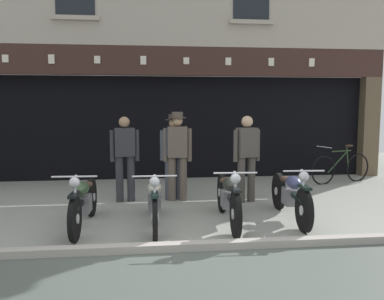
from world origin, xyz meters
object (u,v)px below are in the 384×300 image
(motorcycle_center_left, at_px, (155,200))
(shopkeeper_center, at_px, (174,152))
(motorcycle_center_right, at_px, (291,194))
(advert_board_near, at_px, (249,117))
(assistant_far_right, at_px, (177,151))
(leaning_bicycle, at_px, (341,167))
(motorcycle_center, at_px, (228,196))
(motorcycle_left, at_px, (84,201))
(salesman_right, at_px, (247,154))
(salesman_left, at_px, (125,155))

(motorcycle_center_left, height_order, shopkeeper_center, shopkeeper_center)
(motorcycle_center_right, bearing_deg, advert_board_near, -92.23)
(assistant_far_right, height_order, leaning_bicycle, assistant_far_right)
(motorcycle_center_left, height_order, assistant_far_right, assistant_far_right)
(motorcycle_center, distance_m, leaning_bicycle, 4.57)
(motorcycle_left, relative_size, motorcycle_center, 0.93)
(shopkeeper_center, bearing_deg, leaning_bicycle, -169.29)
(motorcycle_center_right, bearing_deg, motorcycle_center, 7.72)
(motorcycle_left, distance_m, salesman_right, 3.23)
(motorcycle_center_left, distance_m, shopkeeper_center, 1.87)
(shopkeeper_center, distance_m, assistant_far_right, 0.10)
(motorcycle_center_right, distance_m, leaning_bicycle, 3.77)
(motorcycle_center_left, bearing_deg, motorcycle_center_right, -176.61)
(motorcycle_center, height_order, assistant_far_right, assistant_far_right)
(motorcycle_center_right, bearing_deg, motorcycle_left, 3.85)
(motorcycle_center_right, bearing_deg, motorcycle_center_left, 5.30)
(motorcycle_left, bearing_deg, motorcycle_center_right, -176.55)
(salesman_left, relative_size, leaning_bicycle, 0.96)
(salesman_left, bearing_deg, motorcycle_center, 127.78)
(motorcycle_left, height_order, motorcycle_center_right, motorcycle_center_right)
(leaning_bicycle, bearing_deg, motorcycle_left, 101.24)
(advert_board_near, bearing_deg, motorcycle_center, -108.74)
(motorcycle_center_right, xyz_separation_m, salesman_left, (-2.75, 1.60, 0.49))
(motorcycle_center, height_order, shopkeeper_center, shopkeeper_center)
(salesman_left, distance_m, leaning_bicycle, 5.31)
(assistant_far_right, distance_m, leaning_bicycle, 4.36)
(motorcycle_center_left, relative_size, salesman_right, 1.19)
(motorcycle_center, height_order, salesman_left, salesman_left)
(assistant_far_right, bearing_deg, salesman_left, 0.48)
(motorcycle_center_left, height_order, salesman_right, salesman_right)
(motorcycle_center_right, bearing_deg, salesman_right, -69.63)
(salesman_left, xyz_separation_m, leaning_bicycle, (5.11, 1.33, -0.54))
(salesman_right, bearing_deg, salesman_left, -20.88)
(motorcycle_center_right, height_order, salesman_left, salesman_left)
(motorcycle_center_left, xyz_separation_m, salesman_left, (-0.53, 1.70, 0.50))
(motorcycle_center_right, bearing_deg, shopkeeper_center, -39.70)
(motorcycle_center_right, xyz_separation_m, leaning_bicycle, (2.36, 2.94, -0.05))
(advert_board_near, relative_size, leaning_bicycle, 0.62)
(salesman_right, bearing_deg, advert_board_near, -119.04)
(advert_board_near, bearing_deg, shopkeeper_center, -131.07)
(salesman_left, xyz_separation_m, shopkeeper_center, (0.96, 0.04, 0.03))
(salesman_left, height_order, advert_board_near, advert_board_near)
(motorcycle_left, xyz_separation_m, leaning_bicycle, (5.66, 2.99, -0.05))
(motorcycle_center, relative_size, salesman_left, 1.27)
(salesman_left, height_order, leaning_bicycle, salesman_left)
(salesman_left, xyz_separation_m, salesman_right, (2.34, -0.30, 0.01))
(motorcycle_center_left, distance_m, motorcycle_center_right, 2.22)
(salesman_right, relative_size, leaning_bicycle, 0.97)
(motorcycle_center_right, height_order, advert_board_near, advert_board_near)
(assistant_far_right, bearing_deg, advert_board_near, -126.62)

